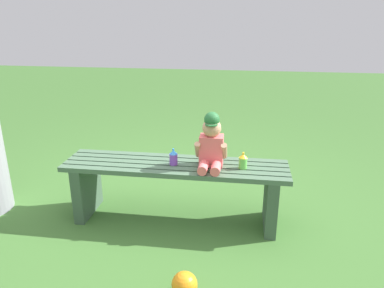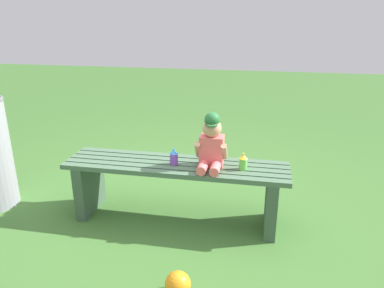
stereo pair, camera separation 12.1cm
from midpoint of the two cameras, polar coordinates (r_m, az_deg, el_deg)
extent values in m
plane|color=#3D6B2D|center=(2.97, -3.67, -11.44)|extent=(16.00, 16.00, 0.00)
cube|color=#47664C|center=(2.62, -4.60, -4.78)|extent=(1.67, 0.07, 0.04)
cube|color=#47664C|center=(2.69, -4.23, -4.07)|extent=(1.67, 0.07, 0.04)
cube|color=#47664C|center=(2.76, -3.87, -3.40)|extent=(1.67, 0.07, 0.04)
cube|color=#47664C|center=(2.83, -3.54, -2.77)|extent=(1.67, 0.07, 0.04)
cube|color=#47664C|center=(2.91, -3.22, -2.16)|extent=(1.67, 0.07, 0.04)
cube|color=#3C5641|center=(3.08, -17.02, -6.53)|extent=(0.08, 0.39, 0.43)
cube|color=#3C5641|center=(2.81, 10.84, -8.57)|extent=(0.08, 0.39, 0.43)
cube|color=#E56666|center=(2.68, 1.71, -1.05)|extent=(0.17, 0.12, 0.23)
sphere|color=tan|center=(2.62, 1.75, 2.49)|extent=(0.14, 0.14, 0.14)
cylinder|color=#266633|center=(2.57, 1.67, 3.04)|extent=(0.09, 0.09, 0.01)
sphere|color=#266633|center=(2.60, 1.77, 3.78)|extent=(0.11, 0.11, 0.11)
cylinder|color=#F06B6B|center=(2.60, 0.41, -3.59)|extent=(0.07, 0.16, 0.07)
cylinder|color=#F06B6B|center=(2.59, 2.38, -3.70)|extent=(0.07, 0.16, 0.07)
cylinder|color=tan|center=(2.66, -0.37, -0.88)|extent=(0.04, 0.12, 0.14)
cylinder|color=tan|center=(2.64, 3.67, -1.09)|extent=(0.04, 0.12, 0.14)
cylinder|color=#8C4CCC|center=(2.72, -4.16, -2.36)|extent=(0.06, 0.06, 0.08)
cone|color=#338CE5|center=(2.70, -4.18, -1.29)|extent=(0.06, 0.06, 0.03)
cylinder|color=#338CE5|center=(2.70, -4.19, -0.93)|extent=(0.01, 0.01, 0.02)
cylinder|color=#66CC4C|center=(2.67, 6.59, -2.93)|extent=(0.06, 0.06, 0.08)
cone|color=yellow|center=(2.65, 6.63, -1.84)|extent=(0.06, 0.06, 0.03)
cylinder|color=yellow|center=(2.64, 6.65, -1.48)|extent=(0.01, 0.01, 0.02)
sphere|color=orange|center=(2.24, -2.84, -20.92)|extent=(0.15, 0.15, 0.15)
camera|label=1|loc=(0.06, -91.33, -0.48)|focal=34.46mm
camera|label=2|loc=(0.06, 88.67, 0.48)|focal=34.46mm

